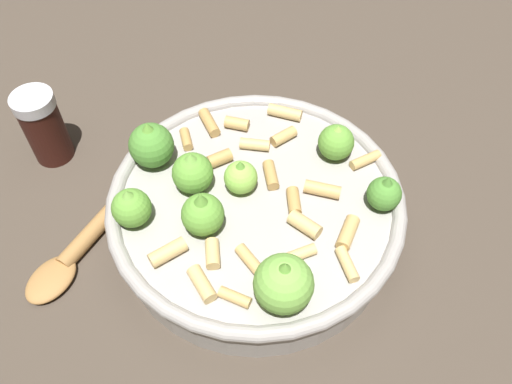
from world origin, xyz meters
TOP-DOWN VIEW (x-y plane):
  - ground_plane at (0.00, 0.00)m, footprint 2.40×2.40m
  - cooking_pan at (-0.00, -0.00)m, footprint 0.27×0.27m
  - pepper_shaker at (-0.19, 0.14)m, footprint 0.04×0.04m
  - wooden_spoon at (-0.14, 0.04)m, footprint 0.18×0.20m

SIDE VIEW (x-z plane):
  - ground_plane at x=0.00m, z-range 0.00..0.00m
  - wooden_spoon at x=-0.14m, z-range 0.00..0.02m
  - cooking_pan at x=0.00m, z-range -0.02..0.08m
  - pepper_shaker at x=-0.19m, z-range 0.00..0.08m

